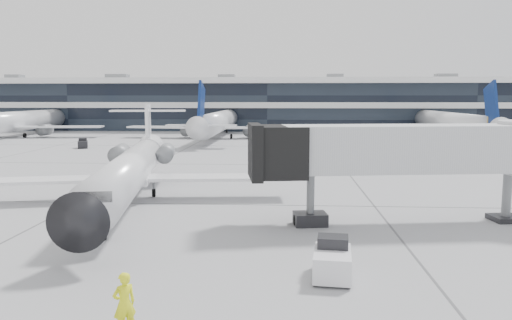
# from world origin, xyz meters

# --- Properties ---
(ground) EXTENTS (220.00, 220.00, 0.00)m
(ground) POSITION_xyz_m (0.00, 0.00, 0.00)
(ground) COLOR #959597
(ground) RESTS_ON ground
(terminal) EXTENTS (170.00, 22.00, 10.00)m
(terminal) POSITION_xyz_m (0.00, 82.00, 5.00)
(terminal) COLOR black
(terminal) RESTS_ON ground
(bg_jet_left) EXTENTS (32.00, 40.00, 9.60)m
(bg_jet_left) POSITION_xyz_m (-45.00, 55.00, 0.00)
(bg_jet_left) COLOR white
(bg_jet_left) RESTS_ON ground
(bg_jet_center) EXTENTS (32.00, 40.00, 9.60)m
(bg_jet_center) POSITION_xyz_m (-8.00, 55.00, 0.00)
(bg_jet_center) COLOR white
(bg_jet_center) RESTS_ON ground
(bg_jet_right) EXTENTS (32.00, 40.00, 9.60)m
(bg_jet_right) POSITION_xyz_m (32.00, 55.00, 0.00)
(bg_jet_right) COLOR white
(bg_jet_right) RESTS_ON ground
(regional_jet) EXTENTS (22.75, 28.37, 6.57)m
(regional_jet) POSITION_xyz_m (-6.71, 0.95, 2.24)
(regional_jet) COLOR white
(regional_jet) RESTS_ON ground
(jet_bridge) EXTENTS (18.23, 5.94, 5.85)m
(jet_bridge) POSITION_xyz_m (12.04, -4.14, 4.27)
(jet_bridge) COLOR #BABDBF
(jet_bridge) RESTS_ON ground
(ramp_worker) EXTENTS (0.86, 0.83, 1.98)m
(ramp_worker) POSITION_xyz_m (-0.75, -18.67, 0.99)
(ramp_worker) COLOR #F7FF1A
(ramp_worker) RESTS_ON ground
(baggage_tug) EXTENTS (1.71, 2.61, 1.57)m
(baggage_tug) POSITION_xyz_m (6.01, -13.34, 0.71)
(baggage_tug) COLOR white
(baggage_tug) RESTS_ON ground
(traffic_cone) EXTENTS (0.57, 0.57, 0.63)m
(traffic_cone) POSITION_xyz_m (-12.17, 8.06, 0.30)
(traffic_cone) COLOR red
(traffic_cone) RESTS_ON ground
(far_tug) EXTENTS (1.98, 2.50, 1.39)m
(far_tug) POSITION_xyz_m (-24.79, 35.94, 0.62)
(far_tug) COLOR black
(far_tug) RESTS_ON ground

